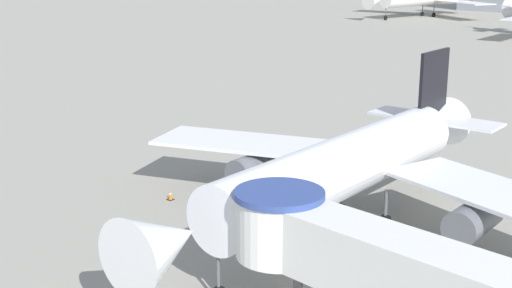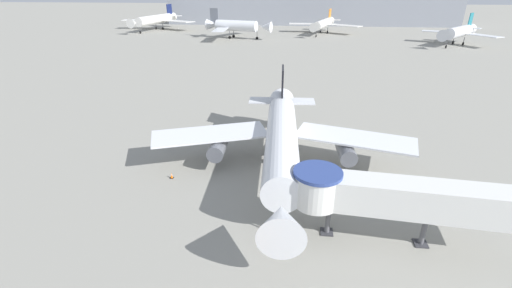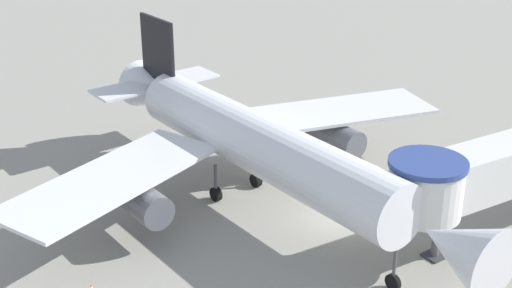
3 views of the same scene
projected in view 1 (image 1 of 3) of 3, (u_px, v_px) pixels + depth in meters
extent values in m
plane|color=gray|center=(344.00, 269.00, 38.02)|extent=(800.00, 800.00, 0.00)
cylinder|color=silver|center=(340.00, 167.00, 41.34)|extent=(4.41, 22.07, 3.57)
cone|color=silver|center=(161.00, 245.00, 30.52)|extent=(3.72, 4.06, 3.57)
cone|color=silver|center=(432.00, 128.00, 50.55)|extent=(3.77, 5.49, 3.57)
cube|color=silver|center=(255.00, 144.00, 48.80)|extent=(14.58, 9.42, 0.22)
cube|color=silver|center=(504.00, 196.00, 38.40)|extent=(14.54, 8.53, 0.22)
cube|color=black|center=(434.00, 84.00, 49.51)|extent=(0.40, 4.07, 4.64)
cube|color=silver|center=(435.00, 119.00, 50.59)|extent=(9.42, 3.20, 0.18)
cylinder|color=#565960|center=(255.00, 168.00, 47.50)|extent=(2.12, 4.13, 1.96)
cylinder|color=#565960|center=(473.00, 220.00, 38.42)|extent=(2.12, 4.13, 1.96)
cylinder|color=#4C4C51|center=(218.00, 275.00, 33.97)|extent=(0.18, 0.18, 2.05)
cylinder|color=#4C4C51|center=(341.00, 195.00, 45.12)|extent=(0.22, 0.22, 2.05)
cylinder|color=black|center=(340.00, 210.00, 45.39)|extent=(0.43, 0.91, 0.90)
cylinder|color=#4C4C51|center=(386.00, 206.00, 43.18)|extent=(0.22, 0.22, 2.05)
cylinder|color=black|center=(385.00, 222.00, 43.45)|extent=(0.43, 0.91, 0.90)
cube|color=silver|center=(423.00, 281.00, 26.84)|extent=(15.27, 3.87, 2.80)
cylinder|color=silver|center=(279.00, 227.00, 32.06)|extent=(3.90, 3.90, 2.80)
cylinder|color=navy|center=(279.00, 194.00, 31.65)|extent=(4.10, 4.10, 0.30)
cube|color=black|center=(170.00, 200.00, 48.61)|extent=(0.41, 0.41, 0.04)
cone|color=orange|center=(170.00, 195.00, 48.52)|extent=(0.28, 0.28, 0.64)
cylinder|color=white|center=(170.00, 194.00, 48.50)|extent=(0.15, 0.15, 0.08)
cone|color=white|center=(375.00, 0.00, 169.06)|extent=(4.81, 5.13, 4.03)
cube|color=white|center=(464.00, 2.00, 173.27)|extent=(17.72, 13.41, 0.22)
cylinder|color=#4C4C51|center=(386.00, 13.00, 172.37)|extent=(0.18, 0.18, 2.32)
cylinder|color=black|center=(386.00, 18.00, 172.68)|extent=(0.47, 1.13, 1.10)
cylinder|color=#4C4C51|center=(423.00, 9.00, 183.21)|extent=(0.22, 0.22, 2.32)
cylinder|color=black|center=(422.00, 14.00, 183.52)|extent=(0.61, 1.16, 1.10)
cylinder|color=#4C4C51|center=(434.00, 10.00, 180.46)|extent=(0.22, 0.22, 2.32)
cylinder|color=black|center=(434.00, 15.00, 180.76)|extent=(0.61, 1.16, 1.10)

